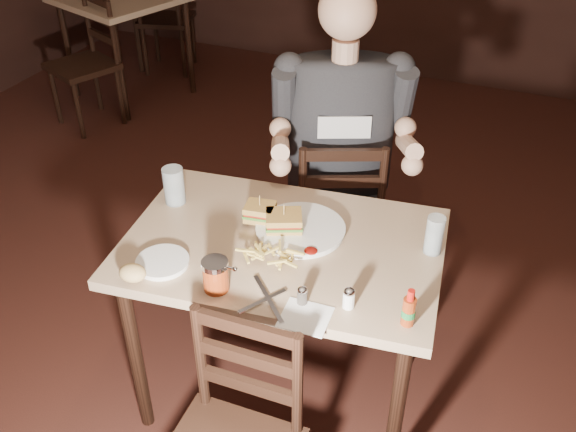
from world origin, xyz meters
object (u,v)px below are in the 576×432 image
at_px(syrup_dispenser, 216,275).
at_px(side_plate, 163,263).
at_px(bg_chair_near, 82,66).
at_px(glass_right, 434,235).
at_px(bg_chair_far, 166,19).
at_px(bg_table, 123,7).
at_px(chair_far, 336,213).
at_px(hot_sauce, 409,307).
at_px(glass_left, 174,186).
at_px(main_table, 283,263).
at_px(dinner_plate, 300,230).
at_px(diner, 343,113).

xyz_separation_m(syrup_dispenser, side_plate, (-0.22, 0.04, -0.05)).
xyz_separation_m(bg_chair_near, glass_right, (2.70, -1.56, 0.40)).
bearing_deg(bg_chair_far, syrup_dispenser, 109.02).
bearing_deg(bg_table, chair_far, -35.55).
xyz_separation_m(hot_sauce, side_plate, (-0.81, -0.04, -0.06)).
distance_m(bg_chair_near, hot_sauce, 3.35).
height_order(bg_table, glass_left, glass_left).
bearing_deg(syrup_dispenser, glass_left, 127.75).
xyz_separation_m(bg_chair_near, syrup_dispenser, (2.12, -2.01, 0.39)).
relative_size(main_table, glass_right, 8.41).
distance_m(bg_table, bg_chair_far, 0.60).
bearing_deg(dinner_plate, bg_table, 135.91).
bearing_deg(side_plate, diner, 70.99).
bearing_deg(glass_right, chair_far, 133.18).
height_order(chair_far, side_plate, chair_far).
bearing_deg(main_table, glass_left, 170.37).
relative_size(bg_chair_near, syrup_dispenser, 7.99).
bearing_deg(glass_right, bg_table, 142.00).
xyz_separation_m(bg_chair_far, side_plate, (1.90, -3.07, 0.35)).
bearing_deg(bg_table, syrup_dispenser, -50.40).
distance_m(bg_table, dinner_plate, 3.14).
bearing_deg(bg_chair_near, bg_table, 113.73).
relative_size(dinner_plate, syrup_dispenser, 2.82).
xyz_separation_m(bg_chair_far, glass_right, (2.70, -2.66, 0.41)).
xyz_separation_m(bg_table, syrup_dispenser, (2.12, -2.56, 0.14)).
bearing_deg(glass_left, dinner_plate, -0.08).
bearing_deg(bg_table, side_plate, -53.04).
xyz_separation_m(dinner_plate, glass_right, (0.45, 0.07, 0.06)).
height_order(main_table, dinner_plate, dinner_plate).
distance_m(hot_sauce, syrup_dispenser, 0.60).
relative_size(diner, hot_sauce, 7.97).
bearing_deg(main_table, glass_right, 17.01).
distance_m(diner, glass_right, 0.71).
bearing_deg(dinner_plate, glass_right, 8.77).
distance_m(chair_far, glass_left, 0.86).
bearing_deg(glass_left, syrup_dispenser, -45.46).
height_order(syrup_dispenser, side_plate, syrup_dispenser).
height_order(glass_left, syrup_dispenser, glass_left).
bearing_deg(side_plate, bg_chair_near, 133.90).
relative_size(dinner_plate, glass_left, 2.14).
xyz_separation_m(chair_far, diner, (0.02, -0.05, 0.53)).
distance_m(bg_chair_near, glass_right, 3.15).
bearing_deg(hot_sauce, bg_chair_near, 144.50).
relative_size(chair_far, hot_sauce, 6.81).
bearing_deg(glass_right, hot_sauce, -89.19).
height_order(bg_table, bg_chair_near, bg_chair_near).
bearing_deg(syrup_dispenser, glass_right, 30.55).
bearing_deg(hot_sauce, diner, 119.85).
bearing_deg(bg_table, glass_left, -51.34).
bearing_deg(dinner_plate, diner, 94.20).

